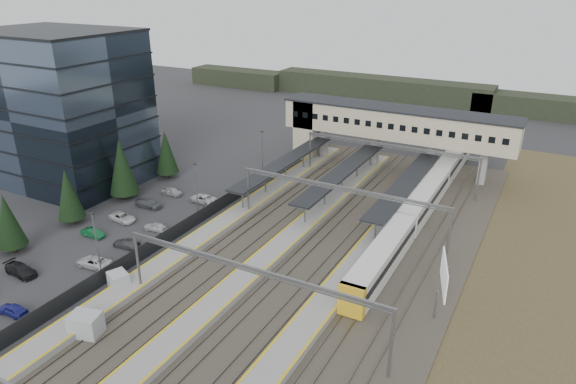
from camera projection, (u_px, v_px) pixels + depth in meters
The scene contains 15 objects.
ground at pixel (201, 262), 61.82m from camera, with size 220.00×220.00×0.00m, color #2B2B2D.
office_building at pixel (61, 108), 82.50m from camera, with size 24.30×18.30×24.30m.
conifer_row at pixel (43, 202), 66.39m from camera, with size 4.42×49.82×9.50m.
car_park at pixel (79, 255), 62.12m from camera, with size 10.62×44.70×1.30m.
lampposts at pixel (154, 212), 64.63m from camera, with size 0.50×53.25×8.07m.
fence at pixel (184, 226), 68.32m from camera, with size 0.08×90.00×2.00m.
relay_cabin_near at pixel (86, 325), 48.76m from camera, with size 3.31×2.79×2.37m.
relay_cabin_far at pixel (119, 281), 56.10m from camera, with size 2.75×2.56×2.02m.
rail_corridor at pixel (289, 260), 61.69m from camera, with size 34.00×90.00×0.92m.
canopies at pixel (343, 172), 79.14m from camera, with size 23.10×30.00×3.28m.
footbridge at pixel (380, 124), 89.44m from camera, with size 40.40×6.40×11.20m.
gantries at pixel (301, 229), 56.69m from camera, with size 28.40×62.28×7.17m.
train at pixel (424, 201), 73.80m from camera, with size 2.75×57.39×3.46m.
billboard at pixel (444, 276), 52.25m from camera, with size 1.88×6.06×5.37m.
treeline_far at pixel (509, 104), 125.14m from camera, with size 170.00×19.00×7.00m.
Camera 1 is at (34.66, -42.26, 31.88)m, focal length 32.00 mm.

